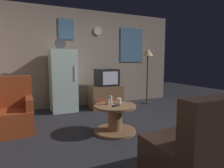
{
  "coord_description": "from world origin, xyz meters",
  "views": [
    {
      "loc": [
        -1.67,
        -2.74,
        1.23
      ],
      "look_at": [
        -0.0,
        0.9,
        0.75
      ],
      "focal_mm": 30.92,
      "sensor_mm": 36.0,
      "label": 1
    }
  ],
  "objects_px": {
    "mug_ceramic_tan": "(108,102)",
    "book_stack": "(131,104)",
    "crt_tv": "(107,77)",
    "tv_stand": "(105,97)",
    "armchair": "(12,113)",
    "standing_lamp": "(148,56)",
    "remote_control": "(116,106)",
    "fridge": "(63,80)",
    "wine_glass": "(111,100)",
    "mug_ceramic_white": "(119,101)",
    "coffee_table": "(115,119)"
  },
  "relations": [
    {
      "from": "crt_tv",
      "to": "mug_ceramic_white",
      "type": "xyz_separation_m",
      "value": [
        -0.44,
        -1.62,
        -0.28
      ]
    },
    {
      "from": "mug_ceramic_tan",
      "to": "remote_control",
      "type": "height_order",
      "value": "mug_ceramic_tan"
    },
    {
      "from": "wine_glass",
      "to": "mug_ceramic_white",
      "type": "distance_m",
      "value": 0.18
    },
    {
      "from": "fridge",
      "to": "book_stack",
      "type": "xyz_separation_m",
      "value": [
        1.79,
        -0.23,
        -0.72
      ]
    },
    {
      "from": "fridge",
      "to": "book_stack",
      "type": "relative_size",
      "value": 9.17
    },
    {
      "from": "crt_tv",
      "to": "armchair",
      "type": "relative_size",
      "value": 0.56
    },
    {
      "from": "tv_stand",
      "to": "mug_ceramic_tan",
      "type": "xyz_separation_m",
      "value": [
        -0.64,
        -1.63,
        0.23
      ]
    },
    {
      "from": "fridge",
      "to": "armchair",
      "type": "distance_m",
      "value": 1.59
    },
    {
      "from": "standing_lamp",
      "to": "remote_control",
      "type": "distance_m",
      "value": 2.73
    },
    {
      "from": "coffee_table",
      "to": "remote_control",
      "type": "height_order",
      "value": "remote_control"
    },
    {
      "from": "crt_tv",
      "to": "book_stack",
      "type": "bearing_deg",
      "value": -9.35
    },
    {
      "from": "tv_stand",
      "to": "coffee_table",
      "type": "bearing_deg",
      "value": -107.25
    },
    {
      "from": "mug_ceramic_tan",
      "to": "tv_stand",
      "type": "bearing_deg",
      "value": 68.69
    },
    {
      "from": "wine_glass",
      "to": "remote_control",
      "type": "height_order",
      "value": "wine_glass"
    },
    {
      "from": "tv_stand",
      "to": "book_stack",
      "type": "height_order",
      "value": "tv_stand"
    },
    {
      "from": "remote_control",
      "to": "tv_stand",
      "type": "bearing_deg",
      "value": 49.12
    },
    {
      "from": "standing_lamp",
      "to": "wine_glass",
      "type": "height_order",
      "value": "standing_lamp"
    },
    {
      "from": "coffee_table",
      "to": "standing_lamp",
      "type": "bearing_deg",
      "value": 42.82
    },
    {
      "from": "armchair",
      "to": "mug_ceramic_white",
      "type": "bearing_deg",
      "value": -19.99
    },
    {
      "from": "crt_tv",
      "to": "armchair",
      "type": "xyz_separation_m",
      "value": [
        -2.19,
        -0.98,
        -0.46
      ]
    },
    {
      "from": "tv_stand",
      "to": "armchair",
      "type": "bearing_deg",
      "value": -155.58
    },
    {
      "from": "mug_ceramic_tan",
      "to": "book_stack",
      "type": "distance_m",
      "value": 2.09
    },
    {
      "from": "standing_lamp",
      "to": "remote_control",
      "type": "xyz_separation_m",
      "value": [
        -1.87,
        -1.79,
        -0.87
      ]
    },
    {
      "from": "coffee_table",
      "to": "wine_glass",
      "type": "distance_m",
      "value": 0.33
    },
    {
      "from": "crt_tv",
      "to": "standing_lamp",
      "type": "distance_m",
      "value": 1.39
    },
    {
      "from": "standing_lamp",
      "to": "remote_control",
      "type": "height_order",
      "value": "standing_lamp"
    },
    {
      "from": "tv_stand",
      "to": "wine_glass",
      "type": "bearing_deg",
      "value": -109.46
    },
    {
      "from": "tv_stand",
      "to": "wine_glass",
      "type": "xyz_separation_m",
      "value": [
        -0.58,
        -1.63,
        0.26
      ]
    },
    {
      "from": "mug_ceramic_tan",
      "to": "armchair",
      "type": "height_order",
      "value": "armchair"
    },
    {
      "from": "coffee_table",
      "to": "armchair",
      "type": "bearing_deg",
      "value": 155.13
    },
    {
      "from": "fridge",
      "to": "standing_lamp",
      "type": "distance_m",
      "value": 2.47
    },
    {
      "from": "wine_glass",
      "to": "mug_ceramic_white",
      "type": "bearing_deg",
      "value": 5.14
    },
    {
      "from": "standing_lamp",
      "to": "fridge",
      "type": "bearing_deg",
      "value": 176.95
    },
    {
      "from": "mug_ceramic_white",
      "to": "fridge",
      "type": "bearing_deg",
      "value": 111.12
    },
    {
      "from": "coffee_table",
      "to": "mug_ceramic_white",
      "type": "xyz_separation_m",
      "value": [
        0.13,
        0.11,
        0.28
      ]
    },
    {
      "from": "coffee_table",
      "to": "book_stack",
      "type": "distance_m",
      "value": 2.06
    },
    {
      "from": "armchair",
      "to": "book_stack",
      "type": "distance_m",
      "value": 3.02
    },
    {
      "from": "remote_control",
      "to": "fridge",
      "type": "bearing_deg",
      "value": 81.32
    },
    {
      "from": "fridge",
      "to": "standing_lamp",
      "type": "xyz_separation_m",
      "value": [
        2.39,
        -0.13,
        0.6
      ]
    },
    {
      "from": "mug_ceramic_white",
      "to": "remote_control",
      "type": "bearing_deg",
      "value": -129.08
    },
    {
      "from": "standing_lamp",
      "to": "mug_ceramic_tan",
      "type": "height_order",
      "value": "standing_lamp"
    },
    {
      "from": "mug_ceramic_white",
      "to": "armchair",
      "type": "bearing_deg",
      "value": 160.01
    },
    {
      "from": "wine_glass",
      "to": "book_stack",
      "type": "bearing_deg",
      "value": 49.57
    },
    {
      "from": "crt_tv",
      "to": "book_stack",
      "type": "height_order",
      "value": "crt_tv"
    },
    {
      "from": "mug_ceramic_tan",
      "to": "fridge",
      "type": "bearing_deg",
      "value": 104.06
    },
    {
      "from": "fridge",
      "to": "tv_stand",
      "type": "bearing_deg",
      "value": -6.02
    },
    {
      "from": "crt_tv",
      "to": "mug_ceramic_tan",
      "type": "bearing_deg",
      "value": -112.46
    },
    {
      "from": "fridge",
      "to": "remote_control",
      "type": "distance_m",
      "value": 2.0
    },
    {
      "from": "fridge",
      "to": "mug_ceramic_white",
      "type": "bearing_deg",
      "value": -68.88
    },
    {
      "from": "mug_ceramic_tan",
      "to": "book_stack",
      "type": "bearing_deg",
      "value": 48.27
    }
  ]
}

